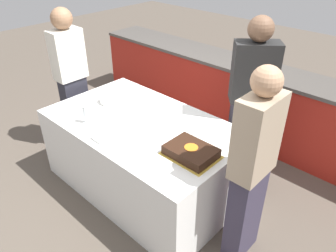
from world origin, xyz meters
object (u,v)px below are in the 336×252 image
object	(u,v)px
plate_stack	(110,99)
person_seated_right	(252,169)
cake	(191,152)
person_cutting_cake	(250,104)
wine_glass	(85,112)
person_seated_left	(71,78)

from	to	relation	value
plate_stack	person_seated_right	world-z (taller)	person_seated_right
cake	person_cutting_cake	world-z (taller)	person_cutting_cake
wine_glass	person_seated_right	bearing A→B (deg)	13.04
person_seated_left	wine_glass	bearing A→B (deg)	-114.43
person_seated_left	person_cutting_cake	bearing A→B (deg)	-66.82
person_cutting_cake	wine_glass	bearing A→B (deg)	7.05
person_seated_right	person_seated_left	bearing A→B (deg)	-90.00
person_cutting_cake	person_seated_left	distance (m)	1.99
cake	person_seated_right	distance (m)	0.50
cake	person_seated_left	bearing A→B (deg)	177.26
cake	plate_stack	size ratio (longest dim) A/B	1.93
plate_stack	wine_glass	world-z (taller)	wine_glass
person_seated_left	person_seated_right	size ratio (longest dim) A/B	1.01
plate_stack	person_seated_left	world-z (taller)	person_seated_left
plate_stack	person_seated_right	xyz separation A→B (m)	(1.71, -0.06, 0.05)
plate_stack	wine_glass	distance (m)	0.46
wine_glass	person_cutting_cake	distance (m)	1.55
person_seated_right	person_cutting_cake	bearing A→B (deg)	-147.76
wine_glass	person_seated_left	bearing A→B (deg)	155.57
plate_stack	person_seated_left	distance (m)	0.62
person_cutting_cake	person_seated_left	world-z (taller)	person_cutting_cake
person_seated_right	wine_glass	bearing A→B (deg)	-76.96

